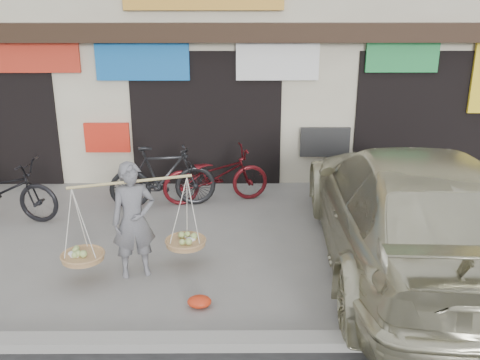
{
  "coord_description": "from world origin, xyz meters",
  "views": [
    {
      "loc": [
        0.61,
        -7.04,
        3.73
      ],
      "look_at": [
        0.66,
        0.9,
        0.96
      ],
      "focal_mm": 40.0,
      "sensor_mm": 36.0,
      "label": 1
    }
  ],
  "objects_px": {
    "street_vendor": "(134,225)",
    "bike_0": "(1,190)",
    "bike_1": "(163,177)",
    "bike_2": "(216,175)",
    "suv": "(411,209)"
  },
  "relations": [
    {
      "from": "suv",
      "to": "bike_1",
      "type": "bearing_deg",
      "value": -28.46
    },
    {
      "from": "bike_1",
      "to": "bike_2",
      "type": "height_order",
      "value": "bike_1"
    },
    {
      "from": "suv",
      "to": "bike_0",
      "type": "bearing_deg",
      "value": -12.04
    },
    {
      "from": "bike_0",
      "to": "bike_1",
      "type": "bearing_deg",
      "value": -69.27
    },
    {
      "from": "street_vendor",
      "to": "bike_1",
      "type": "height_order",
      "value": "street_vendor"
    },
    {
      "from": "street_vendor",
      "to": "bike_2",
      "type": "relative_size",
      "value": 0.96
    },
    {
      "from": "bike_2",
      "to": "suv",
      "type": "xyz_separation_m",
      "value": [
        2.83,
        -2.56,
        0.36
      ]
    },
    {
      "from": "bike_1",
      "to": "bike_2",
      "type": "bearing_deg",
      "value": -84.2
    },
    {
      "from": "bike_1",
      "to": "bike_0",
      "type": "bearing_deg",
      "value": 93.07
    },
    {
      "from": "street_vendor",
      "to": "bike_0",
      "type": "bearing_deg",
      "value": 125.84
    },
    {
      "from": "bike_0",
      "to": "suv",
      "type": "height_order",
      "value": "suv"
    },
    {
      "from": "street_vendor",
      "to": "bike_1",
      "type": "bearing_deg",
      "value": 71.05
    },
    {
      "from": "street_vendor",
      "to": "suv",
      "type": "relative_size",
      "value": 0.31
    },
    {
      "from": "bike_2",
      "to": "suv",
      "type": "bearing_deg",
      "value": -145.47
    },
    {
      "from": "bike_0",
      "to": "suv",
      "type": "xyz_separation_m",
      "value": [
        6.5,
        -1.74,
        0.34
      ]
    }
  ]
}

